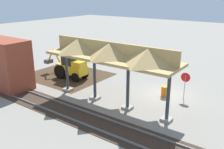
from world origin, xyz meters
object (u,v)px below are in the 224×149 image
object	(u,v)px
brick_utility_building	(6,64)
traffic_barrel	(165,91)
backhoe	(70,66)
stop_sign	(185,80)

from	to	relation	value
brick_utility_building	traffic_barrel	world-z (taller)	brick_utility_building
backhoe	traffic_barrel	world-z (taller)	backhoe
backhoe	brick_utility_building	size ratio (longest dim) A/B	1.11
brick_utility_building	traffic_barrel	bearing A→B (deg)	-153.19
backhoe	traffic_barrel	distance (m)	9.91
brick_utility_building	traffic_barrel	xyz separation A→B (m)	(-12.63, -6.38, -1.76)
backhoe	brick_utility_building	world-z (taller)	brick_utility_building
stop_sign	brick_utility_building	world-z (taller)	brick_utility_building
backhoe	stop_sign	bearing A→B (deg)	-171.89
stop_sign	traffic_barrel	world-z (taller)	stop_sign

